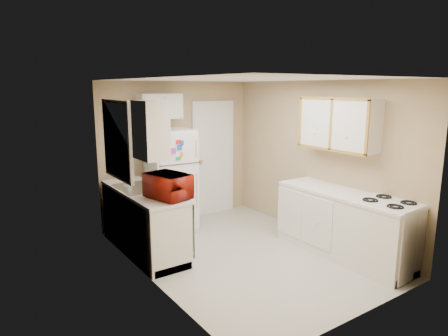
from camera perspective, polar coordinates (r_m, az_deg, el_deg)
floor at (r=5.74m, az=2.89°, el=-12.15°), size 3.80×3.80×0.00m
ceiling at (r=5.26m, az=3.16°, el=12.54°), size 3.80×3.80×0.00m
wall_left at (r=4.68m, az=-10.73°, el=-2.33°), size 3.80×3.80×0.00m
wall_right at (r=6.31m, az=13.16°, el=1.13°), size 3.80×3.80×0.00m
wall_back at (r=6.95m, az=-6.56°, el=2.29°), size 2.80×2.80×0.00m
wall_front at (r=4.08m, az=19.53°, el=-4.83°), size 2.80×2.80×0.00m
left_counter at (r=5.80m, az=-11.37°, el=-7.38°), size 0.60×1.80×0.90m
dishwasher at (r=5.39m, az=-5.96°, el=-8.23°), size 0.03×0.58×0.72m
sink at (r=5.81m, az=-12.12°, el=-3.14°), size 0.54×0.74×0.16m
microwave at (r=5.16m, az=-7.94°, el=-2.66°), size 0.64×0.45×0.38m
soap_bottle at (r=6.02m, az=-13.65°, el=-1.33°), size 0.11×0.11×0.19m
window_blinds at (r=5.58m, az=-14.90°, el=3.88°), size 0.10×0.98×1.08m
upper_cabinet_left at (r=4.83m, az=-10.43°, el=5.35°), size 0.30×0.45×0.70m
refrigerator at (r=6.54m, az=-7.65°, el=-1.68°), size 0.73×0.71×1.65m
cabinet_over_fridge at (r=6.56m, az=-9.21°, el=8.70°), size 0.70×0.30×0.40m
interior_door at (r=7.30m, az=-1.52°, el=1.36°), size 0.86×0.06×2.08m
right_counter at (r=5.78m, az=16.68°, el=-7.71°), size 0.60×2.00×0.90m
stove at (r=5.47m, az=22.15°, el=-9.26°), size 0.63×0.76×0.88m
upper_cabinet_right at (r=5.80m, az=16.07°, el=6.08°), size 0.30×1.20×0.70m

